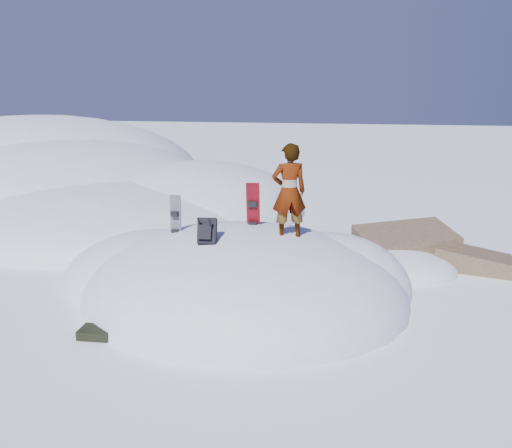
% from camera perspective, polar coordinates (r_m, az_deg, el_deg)
% --- Properties ---
extents(ground, '(120.00, 120.00, 0.00)m').
position_cam_1_polar(ground, '(10.92, -1.46, -8.22)').
color(ground, white).
rests_on(ground, ground).
extents(snow_mound, '(8.00, 6.00, 3.00)m').
position_cam_1_polar(snow_mound, '(11.17, -2.05, -7.67)').
color(snow_mound, silver).
rests_on(snow_mound, ground).
extents(snow_ridge, '(21.50, 18.50, 6.40)m').
position_cam_1_polar(snow_ridge, '(23.79, -20.93, 3.55)').
color(snow_ridge, silver).
rests_on(snow_ridge, ground).
extents(rock_outcrop, '(4.68, 4.41, 1.68)m').
position_cam_1_polar(rock_outcrop, '(13.55, 17.12, -4.16)').
color(rock_outcrop, brown).
rests_on(rock_outcrop, ground).
extents(snowboard_red, '(0.30, 0.25, 1.55)m').
position_cam_1_polar(snowboard_red, '(10.88, -0.32, 0.88)').
color(snowboard_red, '#AF0919').
rests_on(snowboard_red, snow_mound).
extents(snowboard_dark, '(0.26, 0.16, 1.33)m').
position_cam_1_polar(snowboard_dark, '(10.90, -9.17, -0.08)').
color(snowboard_dark, black).
rests_on(snowboard_dark, snow_mound).
extents(backpack, '(0.42, 0.52, 0.60)m').
position_cam_1_polar(backpack, '(9.80, -5.64, -0.83)').
color(backpack, black).
rests_on(backpack, snow_mound).
extents(gear_pile, '(0.77, 0.58, 0.21)m').
position_cam_1_polar(gear_pile, '(9.62, -17.47, -11.62)').
color(gear_pile, black).
rests_on(gear_pile, ground).
extents(person, '(0.84, 0.70, 1.95)m').
position_cam_1_polar(person, '(10.05, 3.79, 3.69)').
color(person, slate).
rests_on(person, snow_mound).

